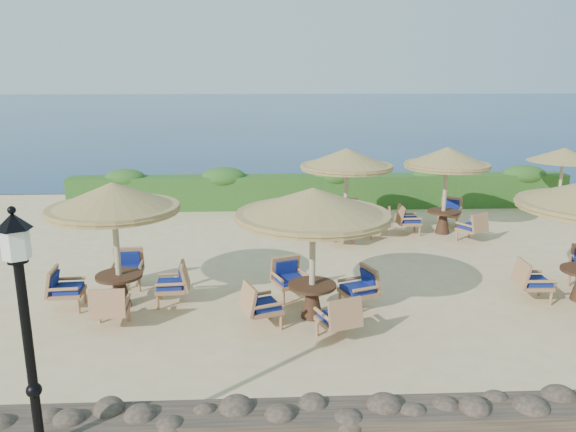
# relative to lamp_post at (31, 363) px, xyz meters

# --- Properties ---
(ground) EXTENTS (120.00, 120.00, 0.00)m
(ground) POSITION_rel_lamp_post_xyz_m (4.80, 6.80, -1.55)
(ground) COLOR beige
(ground) RESTS_ON ground
(sea) EXTENTS (160.00, 160.00, 0.00)m
(sea) POSITION_rel_lamp_post_xyz_m (4.80, 76.80, -1.55)
(sea) COLOR #0B224C
(sea) RESTS_ON ground
(hedge) EXTENTS (18.00, 0.90, 1.20)m
(hedge) POSITION_rel_lamp_post_xyz_m (4.80, 14.00, -0.95)
(hedge) COLOR #224B18
(hedge) RESTS_ON ground
(stone_wall) EXTENTS (15.00, 0.65, 0.44)m
(stone_wall) POSITION_rel_lamp_post_xyz_m (4.80, 0.60, -1.33)
(stone_wall) COLOR brown
(stone_wall) RESTS_ON ground
(lamp_post) EXTENTS (0.44, 0.44, 3.31)m
(lamp_post) POSITION_rel_lamp_post_xyz_m (0.00, 0.00, 0.00)
(lamp_post) COLOR black
(lamp_post) RESTS_ON ground
(extra_parasol) EXTENTS (2.30, 2.30, 2.41)m
(extra_parasol) POSITION_rel_lamp_post_xyz_m (12.60, 12.00, 0.62)
(extra_parasol) COLOR tan
(extra_parasol) RESTS_ON ground
(cafe_set_0) EXTENTS (2.84, 2.84, 2.65)m
(cafe_set_0) POSITION_rel_lamp_post_xyz_m (-0.33, 5.22, 0.24)
(cafe_set_0) COLOR tan
(cafe_set_0) RESTS_ON ground
(cafe_set_1) EXTENTS (3.04, 3.04, 2.65)m
(cafe_set_1) POSITION_rel_lamp_post_xyz_m (3.63, 4.48, 0.33)
(cafe_set_1) COLOR tan
(cafe_set_1) RESTS_ON ground
(cafe_set_3) EXTENTS (2.88, 2.88, 2.65)m
(cafe_set_3) POSITION_rel_lamp_post_xyz_m (5.15, 10.31, 0.26)
(cafe_set_3) COLOR tan
(cafe_set_3) RESTS_ON ground
(cafe_set_4) EXTENTS (2.69, 2.77, 2.65)m
(cafe_set_4) POSITION_rel_lamp_post_xyz_m (8.18, 10.43, 0.30)
(cafe_set_4) COLOR tan
(cafe_set_4) RESTS_ON ground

